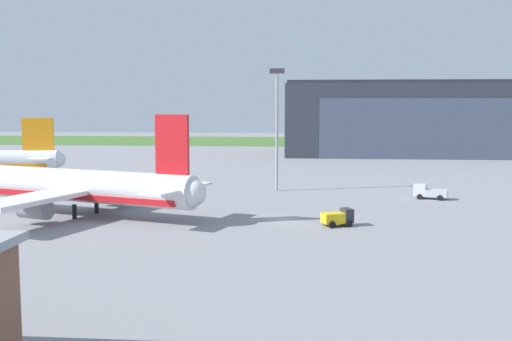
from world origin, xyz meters
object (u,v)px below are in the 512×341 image
object	(u,v)px
airliner_near_right	(76,187)
apron_light_mast	(277,120)
baggage_tug	(429,192)
ops_van	(338,217)
maintenance_hangar	(422,119)

from	to	relation	value
airliner_near_right	apron_light_mast	xyz separation A→B (m)	(24.20, 24.83, 7.85)
airliner_near_right	baggage_tug	world-z (taller)	airliner_near_right
airliner_near_right	apron_light_mast	world-z (taller)	apron_light_mast
baggage_tug	apron_light_mast	bearing A→B (deg)	163.63
ops_van	apron_light_mast	size ratio (longest dim) A/B	0.20
maintenance_hangar	airliner_near_right	bearing A→B (deg)	-121.00
maintenance_hangar	baggage_tug	world-z (taller)	maintenance_hangar
airliner_near_right	baggage_tug	bearing A→B (deg)	20.84
ops_van	baggage_tug	distance (m)	26.36
maintenance_hangar	baggage_tug	size ratio (longest dim) A/B	14.23
ops_van	baggage_tug	world-z (taller)	baggage_tug
baggage_tug	apron_light_mast	distance (m)	26.32
apron_light_mast	ops_van	bearing A→B (deg)	-72.94
airliner_near_right	apron_light_mast	size ratio (longest dim) A/B	1.80
maintenance_hangar	ops_van	world-z (taller)	maintenance_hangar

